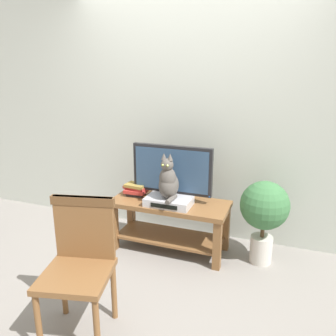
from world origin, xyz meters
name	(u,v)px	position (x,y,z in m)	size (l,w,h in m)	color
ground_plane	(156,275)	(0.00, 0.00, 0.00)	(12.00, 12.00, 0.00)	gray
back_wall	(192,104)	(0.00, 1.00, 1.40)	(7.00, 0.12, 2.80)	#B7BCB2
tv_stand	(170,217)	(-0.05, 0.48, 0.35)	(1.14, 0.48, 0.51)	brown
tv	(172,172)	(-0.05, 0.53, 0.79)	(0.79, 0.20, 0.54)	black
media_box	(169,201)	(-0.03, 0.38, 0.55)	(0.43, 0.26, 0.08)	#BCBCC1
cat	(168,181)	(-0.03, 0.37, 0.75)	(0.18, 0.29, 0.44)	#514C47
wooden_chair	(80,257)	(-0.24, -0.75, 0.54)	(0.53, 0.53, 0.93)	brown
book_stack	(136,189)	(-0.44, 0.53, 0.57)	(0.26, 0.19, 0.12)	#2D2D33
potted_plant	(264,211)	(0.83, 0.55, 0.52)	(0.44, 0.44, 0.79)	beige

